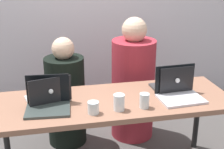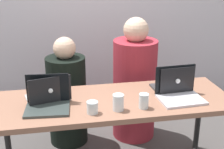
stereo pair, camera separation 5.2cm
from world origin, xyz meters
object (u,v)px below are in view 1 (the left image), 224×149
object	(u,v)px
laptop_front_right	(179,91)
water_glass_right	(144,102)
person_on_right	(133,85)
laptop_back_left	(49,96)
laptop_back_right	(172,85)
person_on_left	(66,98)
water_glass_left	(93,108)
water_glass_center	(119,103)
laptop_front_left	(48,102)

from	to	relation	value
laptop_front_right	water_glass_right	size ratio (longest dim) A/B	3.15
person_on_right	laptop_back_left	size ratio (longest dim) A/B	3.42
person_on_right	laptop_back_right	xyz separation A→B (m)	(0.17, -0.56, 0.22)
person_on_left	person_on_right	world-z (taller)	person_on_right
laptop_back_left	water_glass_right	xyz separation A→B (m)	(0.67, -0.25, 0.00)
laptop_back_left	person_on_left	bearing A→B (deg)	-118.82
water_glass_right	water_glass_left	size ratio (longest dim) A/B	1.26
laptop_back_right	water_glass_center	xyz separation A→B (m)	(-0.50, -0.25, 0.00)
water_glass_left	person_on_left	bearing A→B (deg)	100.05
water_glass_left	water_glass_right	bearing A→B (deg)	1.99
laptop_back_left	water_glass_left	distance (m)	0.40
person_on_right	water_glass_center	world-z (taller)	person_on_right
laptop_front_left	person_on_left	bearing A→B (deg)	81.59
person_on_left	laptop_back_left	bearing A→B (deg)	84.07
person_on_left	laptop_front_right	distance (m)	1.13
water_glass_center	person_on_left	bearing A→B (deg)	112.28
person_on_right	laptop_back_right	world-z (taller)	person_on_right
laptop_back_right	laptop_back_left	distance (m)	0.98
person_on_right	laptop_back_left	xyz separation A→B (m)	(-0.82, -0.57, 0.22)
water_glass_center	water_glass_left	xyz separation A→B (m)	(-0.19, -0.01, -0.01)
person_on_left	water_glass_right	bearing A→B (deg)	131.49
laptop_front_right	person_on_left	bearing A→B (deg)	136.09
person_on_right	water_glass_left	xyz separation A→B (m)	(-0.52, -0.83, 0.21)
water_glass_right	laptop_front_right	bearing A→B (deg)	19.75
person_on_right	laptop_front_right	world-z (taller)	person_on_right
laptop_back_right	laptop_front_left	xyz separation A→B (m)	(-0.99, -0.13, 0.00)
person_on_right	water_glass_left	bearing A→B (deg)	62.74
laptop_front_right	water_glass_center	bearing A→B (deg)	-170.93
person_on_right	laptop_front_left	world-z (taller)	person_on_right
person_on_left	laptop_front_right	bearing A→B (deg)	148.71
person_on_right	water_glass_right	xyz separation A→B (m)	(-0.15, -0.82, 0.22)
laptop_front_right	water_glass_left	distance (m)	0.69
water_glass_left	person_on_right	bearing A→B (deg)	58.01
laptop_back_right	person_on_right	bearing A→B (deg)	-77.21
person_on_left	laptop_back_left	xyz separation A→B (m)	(-0.15, -0.57, 0.29)
laptop_back_left	water_glass_center	world-z (taller)	laptop_back_left
water_glass_center	water_glass_right	bearing A→B (deg)	-0.27
laptop_front_right	water_glass_right	xyz separation A→B (m)	(-0.31, -0.11, -0.00)
laptop_back_right	water_glass_center	size ratio (longest dim) A/B	2.52
laptop_back_right	laptop_back_left	xyz separation A→B (m)	(-0.98, -0.01, -0.00)
water_glass_right	laptop_back_left	bearing A→B (deg)	159.75
person_on_left	laptop_back_right	bearing A→B (deg)	154.94
person_on_left	water_glass_center	world-z (taller)	person_on_left
laptop_back_left	water_glass_right	distance (m)	0.71
water_glass_right	water_glass_left	bearing A→B (deg)	-178.01
laptop_front_left	water_glass_center	size ratio (longest dim) A/B	2.78
laptop_back_right	water_glass_left	distance (m)	0.73
person_on_left	water_glass_center	distance (m)	0.93
person_on_right	water_glass_right	distance (m)	0.86
laptop_front_left	laptop_back_right	bearing A→B (deg)	11.84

